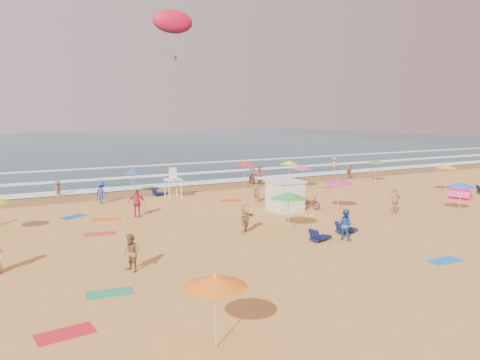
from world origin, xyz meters
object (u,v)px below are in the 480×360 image
bicycle (310,202)px  parasail (173,22)px  lifeguard_stand (173,186)px  cabana (285,196)px

bicycle → parasail: size_ratio=0.18×
lifeguard_stand → parasail: size_ratio=0.22×
cabana → parasail: size_ratio=0.21×
cabana → lifeguard_stand: bearing=123.6°
cabana → parasail: parasail is taller
lifeguard_stand → parasail: parasail is taller
bicycle → parasail: 68.64m
cabana → bicycle: 2.00m
cabana → bicycle: (1.90, -0.30, -0.53)m
lifeguard_stand → parasail: 62.87m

